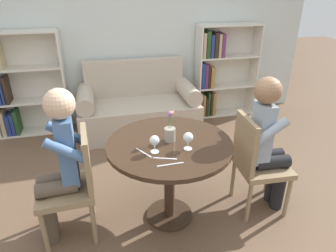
# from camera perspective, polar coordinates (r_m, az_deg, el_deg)

# --- Properties ---
(ground_plane) EXTENTS (16.00, 16.00, 0.00)m
(ground_plane) POSITION_cam_1_polar(r_m,az_deg,el_deg) (2.79, 0.25, -16.69)
(ground_plane) COLOR brown
(back_wall) EXTENTS (5.20, 0.05, 2.70)m
(back_wall) POSITION_cam_1_polar(r_m,az_deg,el_deg) (4.28, -7.24, 18.52)
(back_wall) COLOR silver
(back_wall) RESTS_ON ground_plane
(round_table) EXTENTS (1.00, 1.00, 0.75)m
(round_table) POSITION_cam_1_polar(r_m,az_deg,el_deg) (2.42, 0.28, -6.00)
(round_table) COLOR #382619
(round_table) RESTS_ON ground_plane
(couch) EXTENTS (1.58, 0.80, 0.92)m
(couch) POSITION_cam_1_polar(r_m,az_deg,el_deg) (4.14, -5.72, 3.40)
(couch) COLOR #B7A893
(couch) RESTS_ON ground_plane
(bookshelf_left) EXTENTS (0.92, 0.28, 1.35)m
(bookshelf_left) POSITION_cam_1_polar(r_m,az_deg,el_deg) (4.37, -26.35, 6.71)
(bookshelf_left) COLOR silver
(bookshelf_left) RESTS_ON ground_plane
(bookshelf_right) EXTENTS (0.92, 0.28, 1.35)m
(bookshelf_right) POSITION_cam_1_polar(r_m,az_deg,el_deg) (4.58, 9.45, 10.30)
(bookshelf_right) COLOR silver
(bookshelf_right) RESTS_ON ground_plane
(chair_left) EXTENTS (0.44, 0.44, 0.90)m
(chair_left) POSITION_cam_1_polar(r_m,az_deg,el_deg) (2.45, -17.43, -10.04)
(chair_left) COLOR #937A56
(chair_left) RESTS_ON ground_plane
(chair_right) EXTENTS (0.44, 0.44, 0.90)m
(chair_right) POSITION_cam_1_polar(r_m,az_deg,el_deg) (2.70, 16.35, -6.32)
(chair_right) COLOR #937A56
(chair_right) RESTS_ON ground_plane
(person_left) EXTENTS (0.43, 0.35, 1.25)m
(person_left) POSITION_cam_1_polar(r_m,az_deg,el_deg) (2.36, -20.11, -6.66)
(person_left) COLOR brown
(person_left) RESTS_ON ground_plane
(person_right) EXTENTS (0.43, 0.36, 1.24)m
(person_right) POSITION_cam_1_polar(r_m,az_deg,el_deg) (2.65, 18.54, -2.85)
(person_right) COLOR black
(person_right) RESTS_ON ground_plane
(wine_glass_left) EXTENTS (0.07, 0.07, 0.13)m
(wine_glass_left) POSITION_cam_1_polar(r_m,az_deg,el_deg) (2.18, -2.59, -2.87)
(wine_glass_left) COLOR white
(wine_glass_left) RESTS_ON round_table
(wine_glass_right) EXTENTS (0.08, 0.08, 0.14)m
(wine_glass_right) POSITION_cam_1_polar(r_m,az_deg,el_deg) (2.22, 3.87, -2.28)
(wine_glass_right) COLOR white
(wine_glass_right) RESTS_ON round_table
(flower_vase) EXTENTS (0.09, 0.09, 0.25)m
(flower_vase) POSITION_cam_1_polar(r_m,az_deg,el_deg) (2.34, 0.36, -1.08)
(flower_vase) COLOR #9E9384
(flower_vase) RESTS_ON round_table
(knife_left_setting) EXTENTS (0.19, 0.02, 0.00)m
(knife_left_setting) POSITION_cam_1_polar(r_m,az_deg,el_deg) (2.08, 0.47, -7.32)
(knife_left_setting) COLOR silver
(knife_left_setting) RESTS_ON round_table
(fork_left_setting) EXTENTS (0.10, 0.17, 0.00)m
(fork_left_setting) POSITION_cam_1_polar(r_m,az_deg,el_deg) (2.21, -4.51, -5.17)
(fork_left_setting) COLOR silver
(fork_left_setting) RESTS_ON round_table
(knife_right_setting) EXTENTS (0.18, 0.07, 0.00)m
(knife_right_setting) POSITION_cam_1_polar(r_m,az_deg,el_deg) (2.14, -0.79, -6.18)
(knife_right_setting) COLOR silver
(knife_right_setting) RESTS_ON round_table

